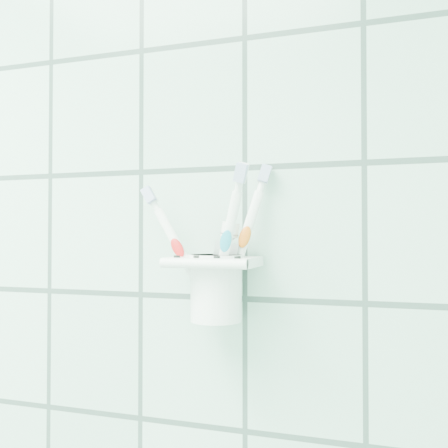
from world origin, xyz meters
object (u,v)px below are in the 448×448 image
toothpaste_tube (216,260)px  toothbrush_orange (211,236)px  holder_bracket (215,263)px  toothbrush_blue (220,235)px  toothbrush_pink (215,238)px  cup (216,285)px

toothpaste_tube → toothbrush_orange: bearing=-117.1°
holder_bracket → toothbrush_blue: (0.01, -0.00, 0.04)m
toothbrush_pink → toothbrush_blue: (0.01, 0.01, 0.00)m
cup → toothpaste_tube: (-0.00, 0.01, 0.03)m
toothpaste_tube → toothbrush_pink: bearing=-83.1°
cup → toothbrush_orange: (-0.01, -0.01, 0.07)m
toothbrush_orange → toothbrush_pink: bearing=-42.2°
cup → toothbrush_blue: (0.01, -0.01, 0.07)m
cup → toothbrush_blue: size_ratio=0.42×
cup → toothbrush_orange: 0.07m
cup → toothbrush_blue: toothbrush_blue is taller
holder_bracket → toothbrush_blue: 0.04m
cup → toothpaste_tube: 0.03m
cup → toothbrush_pink: size_ratio=0.45×
toothbrush_pink → toothpaste_tube: (-0.00, 0.02, -0.03)m
holder_bracket → toothpaste_tube: bearing=94.8°
holder_bracket → cup: same height
toothbrush_blue → toothpaste_tube: size_ratio=1.63×
toothbrush_orange → toothbrush_blue: bearing=-5.9°
cup → holder_bracket: bearing=-105.8°
cup → toothbrush_pink: toothbrush_pink is taller
toothbrush_orange → toothpaste_tube: 0.04m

